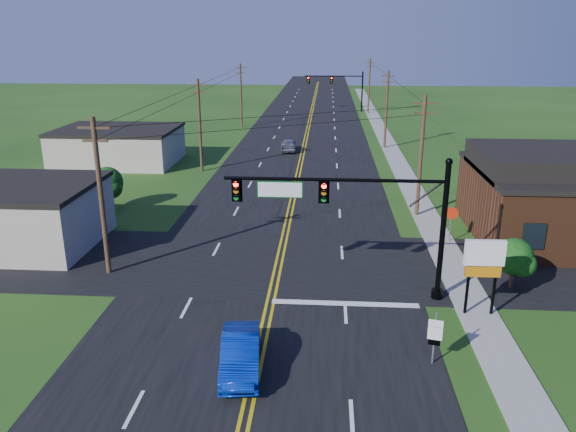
# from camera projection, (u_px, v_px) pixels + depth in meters

# --- Properties ---
(ground) EXTENTS (260.00, 260.00, 0.00)m
(ground) POSITION_uv_depth(u_px,v_px,m) (249.00, 382.00, 22.31)
(ground) COLOR #1B3F12
(ground) RESTS_ON ground
(road_main) EXTENTS (16.00, 220.00, 0.04)m
(road_main) POSITION_uv_depth(u_px,v_px,m) (303.00, 144.00, 69.68)
(road_main) COLOR black
(road_main) RESTS_ON ground
(road_cross) EXTENTS (70.00, 10.00, 0.04)m
(road_cross) POSITION_uv_depth(u_px,v_px,m) (276.00, 263.00, 33.68)
(road_cross) COLOR black
(road_cross) RESTS_ON ground
(sidewalk) EXTENTS (2.00, 160.00, 0.08)m
(sidewalk) POSITION_uv_depth(u_px,v_px,m) (398.00, 163.00, 59.51)
(sidewalk) COLOR gray
(sidewalk) RESTS_ON ground
(signal_mast_main) EXTENTS (11.30, 0.60, 7.48)m
(signal_mast_main) POSITION_uv_depth(u_px,v_px,m) (354.00, 210.00, 28.12)
(signal_mast_main) COLOR black
(signal_mast_main) RESTS_ON ground
(signal_mast_far) EXTENTS (10.98, 0.60, 7.48)m
(signal_mast_far) POSITION_uv_depth(u_px,v_px,m) (337.00, 85.00, 96.39)
(signal_mast_far) COLOR black
(signal_mast_far) RESTS_ON ground
(cream_bldg_near) EXTENTS (10.20, 8.20, 4.10)m
(cream_bldg_near) POSITION_uv_depth(u_px,v_px,m) (15.00, 215.00, 36.05)
(cream_bldg_near) COLOR #BDB4A2
(cream_bldg_near) RESTS_ON ground
(cream_bldg_far) EXTENTS (12.20, 9.20, 3.70)m
(cream_bldg_far) POSITION_uv_depth(u_px,v_px,m) (118.00, 146.00, 58.99)
(cream_bldg_far) COLOR #BDB4A2
(cream_bldg_far) RESTS_ON ground
(utility_pole_left_a) EXTENTS (1.80, 0.28, 9.00)m
(utility_pole_left_a) POSITION_uv_depth(u_px,v_px,m) (101.00, 194.00, 30.93)
(utility_pole_left_a) COLOR #372419
(utility_pole_left_a) RESTS_ON ground
(utility_pole_left_b) EXTENTS (1.80, 0.28, 9.00)m
(utility_pole_left_b) POSITION_uv_depth(u_px,v_px,m) (200.00, 124.00, 54.62)
(utility_pole_left_b) COLOR #372419
(utility_pole_left_b) RESTS_ON ground
(utility_pole_left_c) EXTENTS (1.80, 0.28, 9.00)m
(utility_pole_left_c) POSITION_uv_depth(u_px,v_px,m) (241.00, 94.00, 80.20)
(utility_pole_left_c) COLOR #372419
(utility_pole_left_c) RESTS_ON ground
(utility_pole_right_a) EXTENTS (1.80, 0.28, 9.00)m
(utility_pole_right_a) POSITION_uv_depth(u_px,v_px,m) (421.00, 154.00, 41.03)
(utility_pole_right_a) COLOR #372419
(utility_pole_right_a) RESTS_ON ground
(utility_pole_right_b) EXTENTS (1.80, 0.28, 9.00)m
(utility_pole_right_b) POSITION_uv_depth(u_px,v_px,m) (386.00, 108.00, 65.67)
(utility_pole_right_b) COLOR #372419
(utility_pole_right_b) RESTS_ON ground
(utility_pole_right_c) EXTENTS (1.80, 0.28, 9.00)m
(utility_pole_right_c) POSITION_uv_depth(u_px,v_px,m) (369.00, 85.00, 94.09)
(utility_pole_right_c) COLOR #372419
(utility_pole_right_c) RESTS_ON ground
(tree_right_back) EXTENTS (3.00, 3.00, 4.10)m
(tree_right_back) POSITION_uv_depth(u_px,v_px,m) (489.00, 171.00, 45.08)
(tree_right_back) COLOR #372419
(tree_right_back) RESTS_ON ground
(shrub_corner) EXTENTS (2.00, 2.00, 2.86)m
(shrub_corner) POSITION_uv_depth(u_px,v_px,m) (514.00, 257.00, 29.88)
(shrub_corner) COLOR #372419
(shrub_corner) RESTS_ON ground
(tree_left) EXTENTS (2.40, 2.40, 3.37)m
(tree_left) POSITION_uv_depth(u_px,v_px,m) (107.00, 182.00, 43.40)
(tree_left) COLOR #372419
(tree_left) RESTS_ON ground
(blue_car) EXTENTS (2.02, 4.58, 1.46)m
(blue_car) POSITION_uv_depth(u_px,v_px,m) (241.00, 355.00, 22.88)
(blue_car) COLOR #0729A9
(blue_car) RESTS_ON ground
(distant_car) EXTENTS (1.99, 4.36, 1.45)m
(distant_car) POSITION_uv_depth(u_px,v_px,m) (288.00, 145.00, 65.03)
(distant_car) COLOR #A3A2A7
(distant_car) RESTS_ON ground
(route_sign) EXTENTS (0.59, 0.18, 2.41)m
(route_sign) POSITION_uv_depth(u_px,v_px,m) (435.00, 335.00, 23.08)
(route_sign) COLOR slate
(route_sign) RESTS_ON ground
(stop_sign) EXTENTS (0.86, 0.15, 2.43)m
(stop_sign) POSITION_uv_depth(u_px,v_px,m) (451.00, 217.00, 36.63)
(stop_sign) COLOR slate
(stop_sign) RESTS_ON ground
(pylon_sign) EXTENTS (1.91, 0.30, 3.91)m
(pylon_sign) POSITION_uv_depth(u_px,v_px,m) (484.00, 261.00, 26.76)
(pylon_sign) COLOR black
(pylon_sign) RESTS_ON ground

